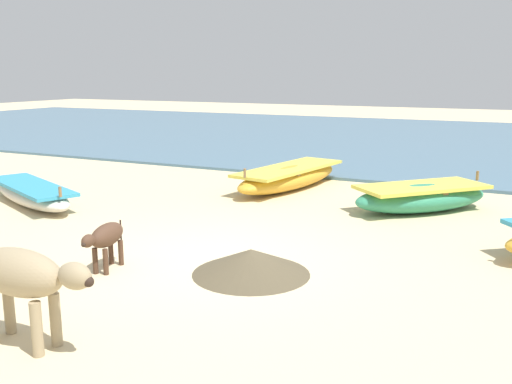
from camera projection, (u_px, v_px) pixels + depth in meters
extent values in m
plane|color=beige|center=(212.00, 258.00, 8.74)|extent=(80.00, 80.00, 0.00)
cube|color=slate|center=(417.00, 140.00, 23.74)|extent=(60.00, 20.00, 0.08)
ellipsoid|color=beige|center=(32.00, 194.00, 12.30)|extent=(3.59, 2.25, 0.43)
cube|color=#3399BF|center=(31.00, 186.00, 12.26)|extent=(3.20, 2.06, 0.07)
cube|color=olive|center=(36.00, 191.00, 12.07)|extent=(0.41, 0.73, 0.04)
cylinder|color=olive|center=(60.00, 192.00, 11.01)|extent=(0.06, 0.06, 0.20)
ellipsoid|color=gold|center=(289.00, 178.00, 13.94)|extent=(1.78, 4.04, 0.54)
cube|color=#EAD84C|center=(289.00, 168.00, 13.90)|extent=(1.67, 3.57, 0.07)
cube|color=olive|center=(283.00, 173.00, 13.68)|extent=(0.94, 0.29, 0.04)
cylinder|color=olive|center=(245.00, 173.00, 12.44)|extent=(0.06, 0.06, 0.20)
ellipsoid|color=#338C66|center=(421.00, 198.00, 11.66)|extent=(2.90, 2.96, 0.55)
cube|color=#EAD84C|center=(422.00, 187.00, 11.61)|extent=(2.64, 2.68, 0.07)
cube|color=olive|center=(431.00, 190.00, 11.71)|extent=(0.77, 0.75, 0.04)
cylinder|color=olive|center=(477.00, 176.00, 12.06)|extent=(0.06, 0.06, 0.20)
ellipsoid|color=tan|center=(18.00, 272.00, 5.83)|extent=(1.15, 0.46, 0.50)
ellipsoid|color=tan|center=(75.00, 276.00, 5.49)|extent=(0.38, 0.23, 0.27)
sphere|color=#2D2119|center=(89.00, 282.00, 5.42)|extent=(0.10, 0.10, 0.10)
cylinder|color=tan|center=(56.00, 320.00, 5.90)|extent=(0.12, 0.12, 0.58)
cylinder|color=tan|center=(37.00, 329.00, 5.68)|extent=(0.12, 0.12, 0.58)
cylinder|color=tan|center=(9.00, 308.00, 6.19)|extent=(0.12, 0.12, 0.58)
ellipsoid|color=#4C3323|center=(107.00, 235.00, 8.16)|extent=(0.43, 0.79, 0.33)
ellipsoid|color=#4C3323|center=(88.00, 241.00, 7.68)|extent=(0.19, 0.27, 0.18)
sphere|color=#2D2119|center=(84.00, 245.00, 7.58)|extent=(0.08, 0.08, 0.07)
cylinder|color=#4C3323|center=(106.00, 262.00, 8.00)|extent=(0.08, 0.08, 0.38)
cylinder|color=#4C3323|center=(95.00, 261.00, 8.04)|extent=(0.08, 0.08, 0.38)
cylinder|color=#4C3323|center=(121.00, 253.00, 8.41)|extent=(0.08, 0.08, 0.38)
cylinder|color=#4C3323|center=(111.00, 252.00, 8.45)|extent=(0.08, 0.08, 0.38)
cylinder|color=#2D2119|center=(121.00, 230.00, 8.54)|extent=(0.02, 0.02, 0.31)
cone|color=brown|center=(251.00, 262.00, 8.03)|extent=(2.21, 2.21, 0.36)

